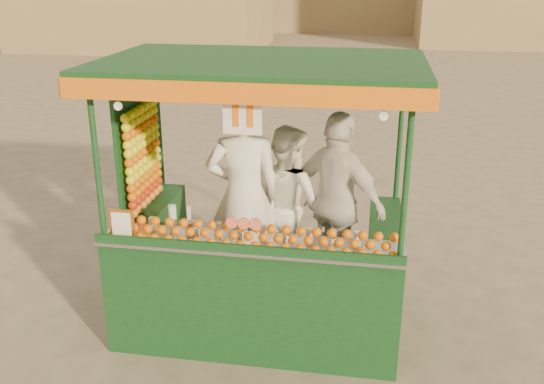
% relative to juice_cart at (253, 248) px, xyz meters
% --- Properties ---
extents(ground, '(90.00, 90.00, 0.00)m').
position_rel_juice_cart_xyz_m(ground, '(0.30, 0.36, -0.83)').
color(ground, brown).
rests_on(ground, ground).
extents(juice_cart, '(2.82, 1.83, 2.56)m').
position_rel_juice_cart_xyz_m(juice_cart, '(0.00, 0.00, 0.00)').
color(juice_cart, '#0E3517').
rests_on(juice_cart, ground).
extents(vendor_left, '(0.79, 0.60, 1.94)m').
position_rel_juice_cart_xyz_m(vendor_left, '(-0.12, 0.20, 0.44)').
color(vendor_left, white).
rests_on(vendor_left, ground).
extents(vendor_middle, '(0.98, 0.95, 1.60)m').
position_rel_juice_cart_xyz_m(vendor_middle, '(0.25, 0.49, 0.27)').
color(vendor_middle, white).
rests_on(vendor_middle, ground).
extents(vendor_right, '(1.11, 0.91, 1.77)m').
position_rel_juice_cart_xyz_m(vendor_right, '(0.75, 0.40, 0.35)').
color(vendor_right, silver).
rests_on(vendor_right, ground).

